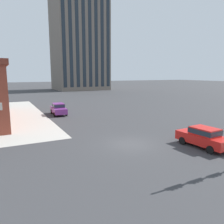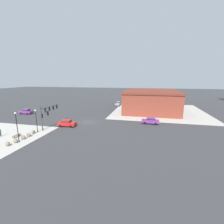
{
  "view_description": "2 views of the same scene",
  "coord_description": "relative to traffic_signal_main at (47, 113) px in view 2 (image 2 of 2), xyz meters",
  "views": [
    {
      "loc": [
        -9.83,
        -15.7,
        5.98
      ],
      "look_at": [
        -0.15,
        3.25,
        2.33
      ],
      "focal_mm": 35.66,
      "sensor_mm": 36.0,
      "label": 1
    },
    {
      "loc": [
        37.89,
        15.7,
        11.63
      ],
      "look_at": [
        1.03,
        7.23,
        3.38
      ],
      "focal_mm": 24.5,
      "sensor_mm": 36.0,
      "label": 2
    }
  ],
  "objects": [
    {
      "name": "ground_plane",
      "position": [
        -7.08,
        7.11,
        -3.76
      ],
      "size": [
        320.0,
        320.0,
        0.0
      ],
      "primitive_type": "plane",
      "color": "#38383A"
    },
    {
      "name": "sidewalk_far_corner",
      "position": [
        -27.08,
        27.11,
        -3.76
      ],
      "size": [
        32.0,
        32.0,
        0.02
      ],
      "primitive_type": "cube",
      "color": "#B7B2A8",
      "rests_on": "ground"
    },
    {
      "name": "traffic_signal_main",
      "position": [
        0.0,
        0.0,
        0.0
      ],
      "size": [
        7.33,
        2.09,
        5.71
      ],
      "color": "#383D38",
      "rests_on": "ground"
    },
    {
      "name": "bollard_sphere_curb_a",
      "position": [
        4.05,
        -0.86,
        -3.38
      ],
      "size": [
        0.77,
        0.77,
        0.77
      ],
      "primitive_type": "sphere",
      "color": "gray",
      "rests_on": "ground"
    },
    {
      "name": "bollard_sphere_curb_b",
      "position": [
        5.87,
        -0.42,
        -3.38
      ],
      "size": [
        0.77,
        0.77,
        0.77
      ],
      "primitive_type": "sphere",
      "color": "gray",
      "rests_on": "ground"
    },
    {
      "name": "bollard_sphere_curb_c",
      "position": [
        7.27,
        -0.42,
        -3.38
      ],
      "size": [
        0.77,
        0.77,
        0.77
      ],
      "primitive_type": "sphere",
      "color": "gray",
      "rests_on": "ground"
    },
    {
      "name": "bollard_sphere_curb_d",
      "position": [
        9.04,
        -0.51,
        -3.38
      ],
      "size": [
        0.77,
        0.77,
        0.77
      ],
      "primitive_type": "sphere",
      "color": "gray",
      "rests_on": "ground"
    },
    {
      "name": "bollard_sphere_curb_e",
      "position": [
        10.46,
        -0.81,
        -3.38
      ],
      "size": [
        0.77,
        0.77,
        0.77
      ],
      "primitive_type": "sphere",
      "color": "gray",
      "rests_on": "ground"
    },
    {
      "name": "bench_near_signal",
      "position": [
        6.7,
        -2.63,
        -3.44
      ],
      "size": [
        1.8,
        0.5,
        0.49
      ],
      "color": "brown",
      "rests_on": "ground"
    },
    {
      "name": "pedestrian_by_lamp",
      "position": [
        7.02,
        -6.18,
        -2.84
      ],
      "size": [
        0.54,
        0.25,
        1.62
      ],
      "color": "#333333",
      "rests_on": "ground"
    },
    {
      "name": "street_lamp_corner_near",
      "position": [
        2.92,
        -0.7,
        -0.55
      ],
      "size": [
        0.36,
        0.36,
        5.08
      ],
      "color": "black",
      "rests_on": "ground"
    },
    {
      "name": "street_lamp_mid_sidewalk",
      "position": [
        8.35,
        -0.45,
        -0.23
      ],
      "size": [
        0.36,
        0.36,
        5.68
      ],
      "color": "black",
      "rests_on": "ground"
    },
    {
      "name": "car_main_northbound_near",
      "position": [
        -35.16,
        10.52,
        -2.85
      ],
      "size": [
        4.48,
        2.04,
        1.68
      ],
      "color": "#99999E",
      "rests_on": "ground"
    },
    {
      "name": "car_main_northbound_far",
      "position": [
        -11.7,
        -16.72,
        -2.85
      ],
      "size": [
        1.93,
        4.42,
        1.68
      ],
      "color": "#7A3389",
      "rests_on": "ground"
    },
    {
      "name": "car_main_southbound_near",
      "position": [
        -2.21,
        3.67,
        -2.85
      ],
      "size": [
        2.08,
        4.49,
        1.68
      ],
      "color": "red",
      "rests_on": "ground"
    },
    {
      "name": "car_main_southbound_far",
      "position": [
        -9.16,
        24.03,
        -2.85
      ],
      "size": [
        2.1,
        4.5,
        1.68
      ],
      "color": "#7A3389",
      "rests_on": "ground"
    },
    {
      "name": "storefront_block_near_corner",
      "position": [
        -28.35,
        24.23,
        -0.04
      ],
      "size": [
        25.05,
        18.7,
        7.43
      ],
      "color": "brown",
      "rests_on": "ground"
    }
  ]
}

